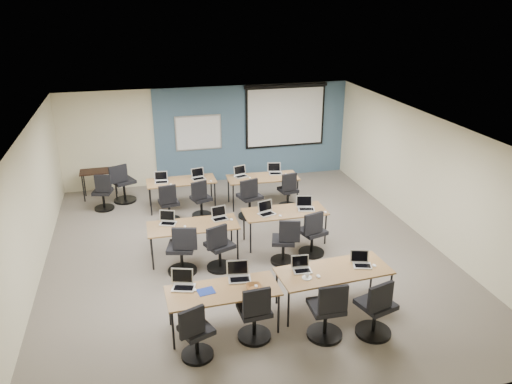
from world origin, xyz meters
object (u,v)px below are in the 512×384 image
object	(u,v)px
laptop_5	(219,216)
task_chair_6	(285,245)
task_chair_1	(255,317)
training_table_mid_right	(285,213)
utility_table	(99,174)
laptop_8	(161,180)
laptop_3	(361,262)
task_chair_7	(312,237)
laptop_11	(275,171)
task_chair_5	(219,251)
laptop_10	(240,174)
laptop_4	(168,220)
training_table_mid_left	(193,227)
task_chair_4	(182,253)
laptop_6	(266,211)
task_chair_10	(250,201)
spare_chair_b	(103,195)
task_chair_8	(169,206)
laptop_9	(198,176)
laptop_0	(183,283)
training_table_front_right	(334,272)
task_chair_0	(196,336)
projector_screen	(286,113)
task_chair_3	(376,312)
training_table_front_left	(223,292)
whiteboard	(198,133)
training_table_back_right	(263,179)
spare_chair_a	(123,186)
task_chair_2	(327,315)
task_chair_11	(288,193)
laptop_1	(239,275)
laptop_7	(305,206)
laptop_2	(301,267)

from	to	relation	value
laptop_5	task_chair_6	bearing A→B (deg)	-48.36
task_chair_1	task_chair_6	size ratio (longest dim) A/B	1.02
training_table_mid_right	utility_table	size ratio (longest dim) A/B	1.92
task_chair_6	laptop_8	world-z (taller)	task_chair_6
laptop_3	task_chair_7	xyz separation A→B (m)	(-0.22, 1.77, -0.37)
laptop_11	task_chair_5	bearing A→B (deg)	-110.56
laptop_10	laptop_4	bearing A→B (deg)	-148.14
training_table_mid_left	task_chair_4	world-z (taller)	task_chair_4
laptop_6	laptop_11	bearing A→B (deg)	52.10
task_chair_1	task_chair_10	size ratio (longest dim) A/B	0.98
training_table_mid_left	spare_chair_b	xyz separation A→B (m)	(-1.86, 2.93, -0.29)
laptop_5	task_chair_8	distance (m)	1.94
task_chair_5	laptop_5	bearing A→B (deg)	56.68
laptop_8	laptop_9	bearing A→B (deg)	7.77
laptop_8	utility_table	distance (m)	1.95
training_table_mid_right	laptop_0	bearing A→B (deg)	-134.75
spare_chair_b	laptop_10	bearing A→B (deg)	7.96
laptop_9	training_table_front_right	bearing A→B (deg)	-84.92
training_table_mid_left	task_chair_0	xyz separation A→B (m)	(-0.37, -3.06, -0.29)
task_chair_5	task_chair_6	size ratio (longest dim) A/B	1.02
projector_screen	laptop_6	xyz separation A→B (m)	(-1.67, -4.12, -1.09)
training_table_front_right	task_chair_10	size ratio (longest dim) A/B	1.85
task_chair_3	spare_chair_b	xyz separation A→B (m)	(-4.28, 6.14, -0.04)
training_table_front_right	laptop_0	distance (m)	2.51
training_table_front_left	task_chair_6	xyz separation A→B (m)	(1.57, 1.78, -0.28)
whiteboard	task_chair_5	xyz separation A→B (m)	(-0.33, -4.93, -1.03)
training_table_back_right	spare_chair_a	xyz separation A→B (m)	(-3.45, 0.98, -0.25)
task_chair_2	task_chair_5	size ratio (longest dim) A/B	1.03
training_table_mid_left	task_chair_6	size ratio (longest dim) A/B	1.83
training_table_mid_right	task_chair_8	world-z (taller)	task_chair_8
task_chair_5	task_chair_7	world-z (taller)	task_chair_7
training_table_mid_right	task_chair_11	size ratio (longest dim) A/B	1.84
laptop_11	task_chair_6	bearing A→B (deg)	-90.53
training_table_front_left	laptop_3	size ratio (longest dim) A/B	5.73
training_table_front_right	laptop_4	bearing A→B (deg)	131.36
laptop_1	laptop_7	size ratio (longest dim) A/B	1.04
training_table_front_right	laptop_3	bearing A→B (deg)	1.53
task_chair_0	laptop_8	size ratio (longest dim) A/B	3.03
task_chair_5	spare_chair_a	distance (m)	4.35
laptop_9	laptop_2	bearing A→B (deg)	-90.27
laptop_5	laptop_11	xyz separation A→B (m)	(1.87, 2.38, 0.00)
projector_screen	laptop_5	distance (m)	5.03
projector_screen	utility_table	distance (m)	5.38
task_chair_2	laptop_6	xyz separation A→B (m)	(-0.10, 3.25, 0.36)
laptop_8	spare_chair_a	size ratio (longest dim) A/B	0.31
task_chair_7	training_table_mid_left	bearing A→B (deg)	151.40
laptop_5	laptop_7	size ratio (longest dim) A/B	0.90
laptop_7	training_table_front_left	bearing A→B (deg)	-117.06
training_table_mid_right	whiteboard	bearing A→B (deg)	107.18
laptop_5	laptop_6	world-z (taller)	laptop_6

